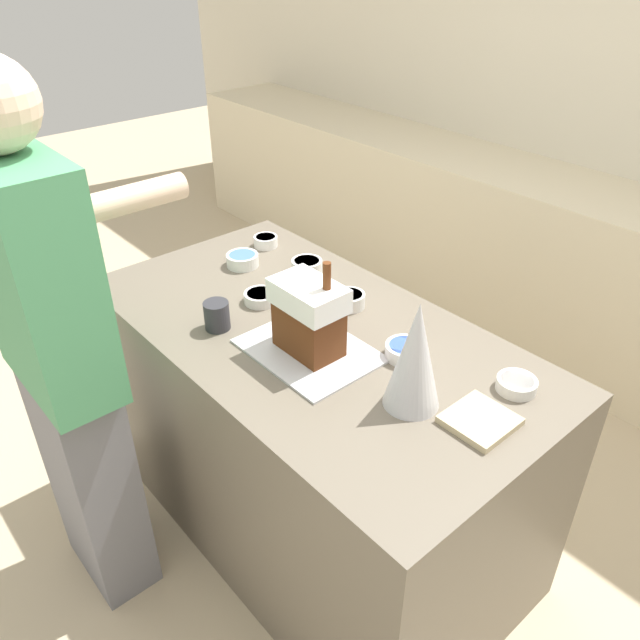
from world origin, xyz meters
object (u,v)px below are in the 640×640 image
candy_bowl_far_right (261,297)px  cookbook (480,420)px  candy_bowl_beside_tree (517,384)px  gingerbread_house (309,316)px  candy_bowl_front_corner (307,266)px  person (62,363)px  candy_bowl_center_rear (242,259)px  candy_bowl_near_tray_right (266,241)px  candy_bowl_near_tray_left (349,299)px  baking_tray (309,350)px  decorative_tree (415,356)px  mug (217,315)px  candy_bowl_behind_tray (405,350)px

candy_bowl_far_right → cookbook: size_ratio=0.68×
candy_bowl_beside_tree → cookbook: size_ratio=0.67×
gingerbread_house → candy_bowl_far_right: size_ratio=2.71×
candy_bowl_front_corner → person: bearing=-91.2°
candy_bowl_center_rear → candy_bowl_near_tray_right: 0.19m
candy_bowl_front_corner → candy_bowl_near_tray_left: bearing=-9.6°
candy_bowl_front_corner → cookbook: candy_bowl_front_corner is taller
baking_tray → decorative_tree: (0.37, 0.05, 0.16)m
candy_bowl_beside_tree → candy_bowl_near_tray_left: size_ratio=1.05×
gingerbread_house → candy_bowl_beside_tree: gingerbread_house is taller
candy_bowl_far_right → mug: size_ratio=1.22×
candy_bowl_near_tray_right → candy_bowl_center_rear: bearing=-65.0°
candy_bowl_behind_tray → candy_bowl_near_tray_right: size_ratio=1.29×
baking_tray → decorative_tree: decorative_tree is taller
baking_tray → candy_bowl_beside_tree: 0.61m
decorative_tree → mug: 0.70m
candy_bowl_near_tray_left → candy_bowl_beside_tree: bearing=3.9°
candy_bowl_near_tray_left → person: (-0.30, -0.88, -0.01)m
cookbook → person: person is taller
baking_tray → person: bearing=-124.6°
candy_bowl_behind_tray → candy_bowl_near_tray_left: size_ratio=1.15×
mug → decorative_tree: bearing=16.0°
gingerbread_house → mug: (-0.30, -0.14, -0.08)m
candy_bowl_far_right → candy_bowl_near_tray_left: (0.22, 0.21, 0.01)m
candy_bowl_front_corner → candy_bowl_near_tray_right: 0.29m
candy_bowl_center_rear → mug: bearing=-45.6°
decorative_tree → candy_bowl_center_rear: (-0.97, 0.12, -0.13)m
decorative_tree → person: (-0.78, -0.65, -0.14)m
mug → candy_bowl_far_right: bearing=101.2°
baking_tray → gingerbread_house: (0.00, 0.00, 0.13)m
decorative_tree → mug: decorative_tree is taller
person → candy_bowl_near_tray_right: bearing=105.7°
baking_tray → cookbook: (0.54, 0.13, 0.01)m
candy_bowl_near_tray_right → candy_bowl_near_tray_left: (0.57, -0.07, 0.00)m
gingerbread_house → mug: size_ratio=3.29×
person → candy_bowl_center_rear: bearing=103.5°
candy_bowl_center_rear → candy_bowl_far_right: size_ratio=1.07×
candy_bowl_near_tray_left → candy_bowl_behind_tray: bearing=-12.9°
candy_bowl_beside_tree → mug: size_ratio=1.20×
candy_bowl_beside_tree → person: 1.32m
gingerbread_house → candy_bowl_near_tray_right: (-0.68, 0.34, -0.11)m
gingerbread_house → person: (-0.42, -0.60, -0.11)m
baking_tray → candy_bowl_near_tray_left: (-0.11, 0.28, 0.02)m
cookbook → mug: size_ratio=1.80×
candy_bowl_near_tray_right → candy_bowl_beside_tree: bearing=-1.2°
candy_bowl_near_tray_left → cookbook: size_ratio=0.64×
candy_bowl_beside_tree → mug: 0.94m
candy_bowl_center_rear → candy_bowl_near_tray_left: (0.49, 0.10, 0.00)m
candy_bowl_center_rear → cookbook: candy_bowl_center_rear is taller
gingerbread_house → candy_bowl_far_right: bearing=169.2°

